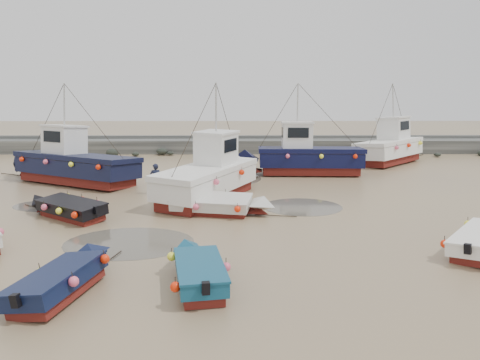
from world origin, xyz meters
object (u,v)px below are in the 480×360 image
object	(u,v)px
dinghy_4	(67,206)
cabin_boat_2	(302,155)
dinghy_2	(198,267)
cabin_boat_1	(213,174)
dinghy_5	(219,203)
dinghy_1	(67,275)
person	(156,194)
cabin_boat_3	(394,146)
cabin_boat_0	(69,163)

from	to	relation	value
dinghy_4	cabin_boat_2	size ratio (longest dim) A/B	0.50
dinghy_2	cabin_boat_1	size ratio (longest dim) A/B	0.52
dinghy_5	cabin_boat_1	xyz separation A→B (m)	(-0.46, 3.31, 0.78)
dinghy_5	dinghy_1	bearing A→B (deg)	-14.73
cabin_boat_2	person	size ratio (longest dim) A/B	5.78
cabin_boat_2	cabin_boat_3	world-z (taller)	same
dinghy_1	person	size ratio (longest dim) A/B	3.14
cabin_boat_1	dinghy_5	bearing A→B (deg)	-55.66
dinghy_1	person	xyz separation A→B (m)	(0.52, 12.80, -0.55)
cabin_boat_0	cabin_boat_2	size ratio (longest dim) A/B	1.04
dinghy_4	cabin_boat_3	distance (m)	25.74
dinghy_2	cabin_boat_3	distance (m)	26.91
dinghy_4	dinghy_5	bearing A→B (deg)	-49.81
dinghy_5	cabin_boat_1	distance (m)	3.44
cabin_boat_3	person	xyz separation A→B (m)	(-17.13, -10.90, -1.36)
dinghy_5	person	world-z (taller)	dinghy_5
cabin_boat_0	dinghy_5	bearing A→B (deg)	-99.75
dinghy_2	cabin_boat_0	bearing A→B (deg)	111.11
cabin_boat_0	cabin_boat_2	world-z (taller)	same
dinghy_1	cabin_boat_0	bearing A→B (deg)	122.06
cabin_boat_3	dinghy_5	bearing A→B (deg)	-86.41
dinghy_2	cabin_boat_1	bearing A→B (deg)	80.34
dinghy_4	cabin_boat_1	distance (m)	7.75
dinghy_4	person	size ratio (longest dim) A/B	2.91
dinghy_5	cabin_boat_1	size ratio (longest dim) A/B	0.61
cabin_boat_2	dinghy_5	bearing A→B (deg)	154.07
cabin_boat_1	cabin_boat_2	distance (m)	8.93
cabin_boat_2	dinghy_2	bearing A→B (deg)	164.71
dinghy_5	cabin_boat_2	bearing A→B (deg)	163.26
dinghy_2	cabin_boat_1	xyz separation A→B (m)	(-0.12, 11.47, 0.76)
dinghy_4	cabin_boat_1	bearing A→B (deg)	-24.14
dinghy_1	cabin_boat_1	distance (m)	12.66
dinghy_4	cabin_boat_2	world-z (taller)	cabin_boat_2
dinghy_4	person	world-z (taller)	dinghy_4
cabin_boat_0	dinghy_4	bearing A→B (deg)	-134.30
cabin_boat_2	person	xyz separation A→B (m)	(-9.11, -6.02, -1.33)
dinghy_2	cabin_boat_2	world-z (taller)	cabin_boat_2
dinghy_4	cabin_boat_2	xyz separation A→B (m)	(12.51, 10.62, 0.78)
cabin_boat_0	cabin_boat_2	distance (m)	15.40
dinghy_4	cabin_boat_2	bearing A→B (deg)	-13.77
cabin_boat_0	cabin_boat_3	size ratio (longest dim) A/B	1.39
cabin_boat_1	person	distance (m)	3.62
dinghy_2	dinghy_5	world-z (taller)	same
dinghy_1	dinghy_5	size ratio (longest dim) A/B	0.92
dinghy_2	cabin_boat_2	bearing A→B (deg)	62.37
cabin_boat_2	cabin_boat_0	bearing A→B (deg)	102.35
cabin_boat_1	dinghy_1	bearing A→B (deg)	-81.07
dinghy_1	cabin_boat_2	size ratio (longest dim) A/B	0.54
dinghy_4	cabin_boat_0	world-z (taller)	cabin_boat_0
dinghy_2	cabin_boat_2	size ratio (longest dim) A/B	0.51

